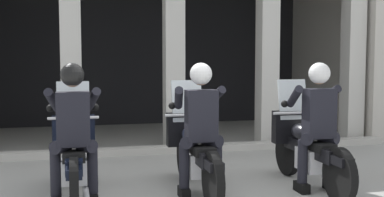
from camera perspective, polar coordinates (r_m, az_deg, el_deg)
name	(u,v)px	position (r m, az deg, el deg)	size (l,w,h in m)	color
ground_plane	(160,151)	(8.72, -3.78, -6.11)	(80.00, 80.00, 0.00)	#999993
station_building	(156,35)	(10.86, -4.16, 7.37)	(8.33, 4.00, 3.51)	black
kerb_strip	(180,149)	(8.59, -1.44, -5.85)	(7.83, 0.24, 0.12)	#B7B5AD
motorcycle_left	(74,155)	(5.96, -13.49, -6.43)	(0.62, 2.04, 1.35)	black
police_officer_left	(73,121)	(5.61, -13.59, -2.60)	(0.63, 0.61, 1.58)	black
motorcycle_center	(195,150)	(6.11, 0.34, -6.03)	(0.62, 2.04, 1.35)	black
police_officer_center	(201,118)	(5.77, 1.00, -2.27)	(0.63, 0.61, 1.58)	black
motorcycle_right	(307,147)	(6.51, 13.13, -5.48)	(0.62, 2.04, 1.35)	black
police_officer_right	(318,116)	(6.20, 14.36, -1.93)	(0.63, 0.61, 1.58)	black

